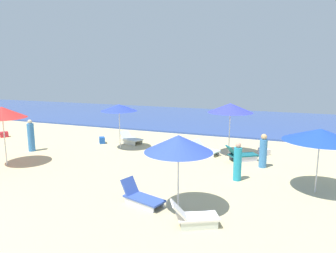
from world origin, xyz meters
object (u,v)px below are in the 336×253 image
Objects in this scene: umbrella_3 at (119,108)px; cooler_box_2 at (264,151)px; umbrella_2 at (320,135)px; umbrella_0 at (2,112)px; lounge_chair_1_0 at (205,149)px; lounge_chair_1_1 at (241,155)px; umbrella_1 at (230,108)px; lounge_chair_4_0 at (141,197)px; cooler_box_0 at (102,140)px; lounge_chair_3_0 at (131,139)px; beachgoer_0 at (31,136)px; cooler_box_1 at (4,134)px; umbrella_4 at (178,144)px; lounge_chair_4_1 at (194,217)px; beachgoer_2 at (263,152)px; beachgoer_1 at (238,163)px.

umbrella_3 is 4.18× the size of cooler_box_2.
umbrella_0 is at bearing -172.90° from umbrella_2.
lounge_chair_1_1 is (1.87, -0.56, 0.04)m from lounge_chair_1_0.
umbrella_1 reaches higher than lounge_chair_4_0.
lounge_chair_1_1 is at bearing -134.03° from cooler_box_0.
lounge_chair_3_0 is 0.91× the size of beachgoer_0.
cooler_box_0 is (-8.19, 0.66, -0.10)m from lounge_chair_1_1.
umbrella_1 is 1.70× the size of lounge_chair_3_0.
lounge_chair_3_0 is (-9.56, 4.18, -1.80)m from umbrella_2.
lounge_chair_4_0 is 3.39× the size of cooler_box_1.
umbrella_3 reaches higher than lounge_chair_3_0.
lounge_chair_3_0 is at bearing 41.09° from beachgoer_0.
umbrella_3 reaches higher than beachgoer_0.
cooler_box_2 is (7.53, 0.34, -0.12)m from lounge_chair_3_0.
umbrella_4 is at bearing -47.43° from umbrella_3.
lounge_chair_4_1 is (-3.33, -3.82, -1.80)m from umbrella_2.
umbrella_4 is at bearing 100.56° from cooler_box_1.
beachgoer_0 is (-4.12, -3.46, 0.52)m from lounge_chair_3_0.
umbrella_3 reaches higher than beachgoer_2.
umbrella_2 is at bearing 16.18° from beachgoer_1.
umbrella_2 is 1.45× the size of beachgoer_0.
umbrella_1 is 10.54m from beachgoer_0.
lounge_chair_1_0 is 4.75m from lounge_chair_3_0.
umbrella_0 is at bearing -68.78° from beachgoer_0.
umbrella_4 is 1.57× the size of beachgoer_2.
lounge_chair_1_1 is at bearing 24.77° from umbrella_0.
lounge_chair_3_0 is at bearing 47.20° from lounge_chair_4_0.
lounge_chair_1_1 reaches higher than lounge_chair_4_0.
umbrella_2 is (12.83, 1.60, -0.34)m from umbrella_0.
beachgoer_1 reaches higher than lounge_chair_4_0.
umbrella_4 is at bearing -142.03° from umbrella_2.
lounge_chair_1_1 is 0.63× the size of umbrella_3.
lounge_chair_1_0 is at bearing -77.97° from lounge_chair_3_0.
beachgoer_1 is 2.59× the size of cooler_box_2.
lounge_chair_1_0 is (-1.16, -0.20, -2.17)m from umbrella_1.
umbrella_4 reaches higher than cooler_box_1.
umbrella_4 reaches higher than lounge_chair_4_1.
umbrella_4 is at bearing -89.43° from beachgoer_1.
umbrella_3 reaches higher than beachgoer_1.
beachgoer_1 is (10.92, -0.49, -0.08)m from beachgoer_0.
lounge_chair_1_1 is at bearing -80.43° from lounge_chair_3_0.
lounge_chair_1_1 reaches higher than cooler_box_1.
lounge_chair_4_0 is at bearing -178.05° from cooler_box_0.
umbrella_1 is 1.74× the size of beachgoer_1.
umbrella_3 is at bearing 27.97° from beachgoer_0.
umbrella_0 is 1.57× the size of beachgoer_0.
lounge_chair_1_1 is 0.65× the size of umbrella_4.
lounge_chair_4_1 is at bearing -62.22° from cooler_box_2.
beachgoer_1 is (0.94, -3.47, -1.71)m from umbrella_1.
lounge_chair_1_0 is at bearing 97.24° from umbrella_4.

